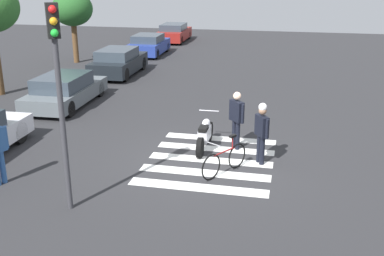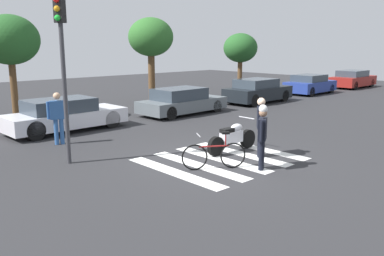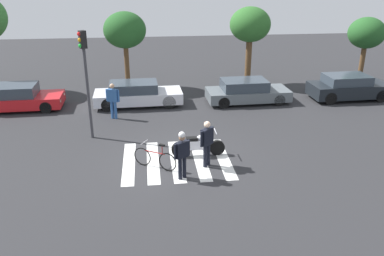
# 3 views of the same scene
# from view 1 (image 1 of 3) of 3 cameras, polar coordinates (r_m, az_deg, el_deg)

# --- Properties ---
(ground_plane) EXTENTS (60.00, 60.00, 0.00)m
(ground_plane) POSITION_cam_1_polar(r_m,az_deg,el_deg) (13.26, 2.29, -3.97)
(ground_plane) COLOR #2B2B2D
(police_motorcycle) EXTENTS (2.09, 0.62, 1.02)m
(police_motorcycle) POSITION_cam_1_polar(r_m,az_deg,el_deg) (13.95, 1.60, -0.81)
(police_motorcycle) COLOR black
(police_motorcycle) RESTS_ON ground_plane
(leaning_bicycle) EXTENTS (1.52, 0.97, 1.01)m
(leaning_bicycle) POSITION_cam_1_polar(r_m,az_deg,el_deg) (12.29, 4.05, -3.97)
(leaning_bicycle) COLOR black
(leaning_bicycle) RESTS_ON ground_plane
(officer_on_foot) EXTENTS (0.55, 0.49, 1.77)m
(officer_on_foot) POSITION_cam_1_polar(r_m,az_deg,el_deg) (13.83, 5.51, 1.44)
(officer_on_foot) COLOR black
(officer_on_foot) RESTS_ON ground_plane
(officer_by_motorcycle) EXTENTS (0.58, 0.42, 1.76)m
(officer_by_motorcycle) POSITION_cam_1_polar(r_m,az_deg,el_deg) (12.83, 8.60, -0.14)
(officer_by_motorcycle) COLOR black
(officer_by_motorcycle) RESTS_ON ground_plane
(crosswalk_stripes) EXTENTS (4.05, 3.55, 0.01)m
(crosswalk_stripes) POSITION_cam_1_polar(r_m,az_deg,el_deg) (13.26, 2.29, -3.96)
(crosswalk_stripes) COLOR silver
(crosswalk_stripes) RESTS_ON ground_plane
(car_grey_coupe) EXTENTS (4.48, 1.95, 1.26)m
(car_grey_coupe) POSITION_cam_1_polar(r_m,az_deg,el_deg) (19.15, -15.40, 4.49)
(car_grey_coupe) COLOR black
(car_grey_coupe) RESTS_ON ground_plane
(car_black_suv) EXTENTS (4.37, 1.95, 1.37)m
(car_black_suv) POSITION_cam_1_polar(r_m,az_deg,el_deg) (24.24, -9.06, 8.04)
(car_black_suv) COLOR black
(car_black_suv) RESTS_ON ground_plane
(car_blue_hatchback) EXTENTS (3.98, 1.98, 1.30)m
(car_blue_hatchback) POSITION_cam_1_polar(r_m,az_deg,el_deg) (29.92, -5.36, 10.17)
(car_blue_hatchback) COLOR black
(car_blue_hatchback) RESTS_ON ground_plane
(car_maroon_wagon) EXTENTS (4.48, 1.97, 1.34)m
(car_maroon_wagon) POSITION_cam_1_polar(r_m,az_deg,el_deg) (35.59, -2.22, 11.66)
(car_maroon_wagon) COLOR black
(car_maroon_wagon) RESTS_ON ground_plane
(traffic_light_pole) EXTENTS (0.35, 0.33, 4.55)m
(traffic_light_pole) POSITION_cam_1_polar(r_m,az_deg,el_deg) (10.02, -16.17, 5.93)
(traffic_light_pole) COLOR #38383D
(traffic_light_pole) RESTS_ON ground_plane
(street_tree_end) EXTENTS (2.28, 2.28, 4.04)m
(street_tree_end) POSITION_cam_1_polar(r_m,az_deg,el_deg) (27.84, -14.54, 13.99)
(street_tree_end) COLOR brown
(street_tree_end) RESTS_ON ground_plane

